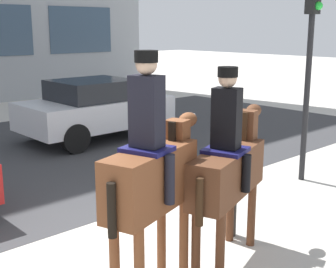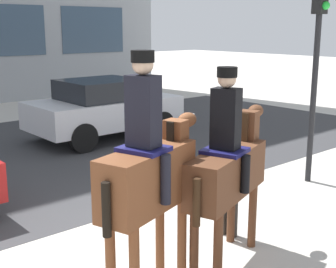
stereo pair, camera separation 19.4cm
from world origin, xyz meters
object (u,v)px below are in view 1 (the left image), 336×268
pedestrian_bystander (228,168)px  mounted_horse_lead (152,173)px  mounted_horse_companion (228,166)px  street_car_far_lane (95,108)px  traffic_light (311,45)px

pedestrian_bystander → mounted_horse_lead: bearing=-0.3°
mounted_horse_companion → street_car_far_lane: size_ratio=0.63×
mounted_horse_lead → street_car_far_lane: 7.70m
street_car_far_lane → traffic_light: bearing=-79.7°
pedestrian_bystander → traffic_light: size_ratio=0.44×
mounted_horse_companion → street_car_far_lane: 7.22m
mounted_horse_companion → street_car_far_lane: (2.54, 6.75, -0.42)m
traffic_light → pedestrian_bystander: bearing=-168.2°
pedestrian_bystander → traffic_light: (3.01, 0.63, 1.61)m
pedestrian_bystander → traffic_light: traffic_light is taller
mounted_horse_companion → street_car_far_lane: mounted_horse_companion is taller
mounted_horse_lead → pedestrian_bystander: (1.77, 0.42, -0.41)m
mounted_horse_lead → mounted_horse_companion: mounted_horse_lead is taller
mounted_horse_companion → pedestrian_bystander: bearing=20.8°
mounted_horse_lead → traffic_light: 5.04m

